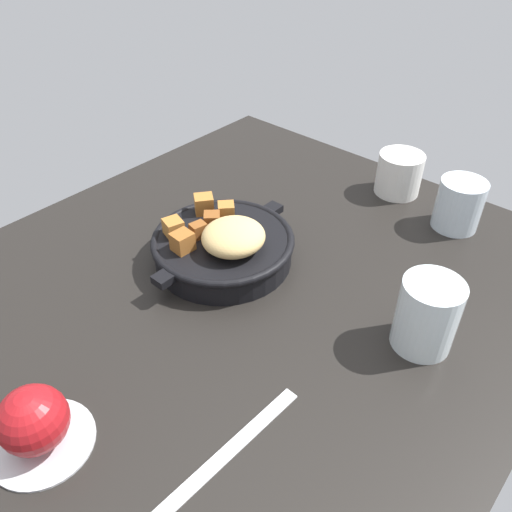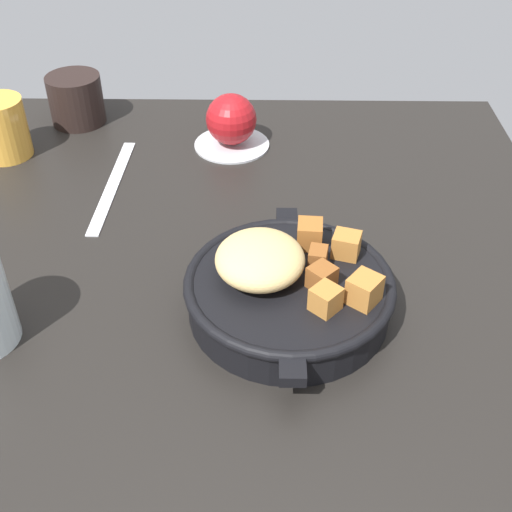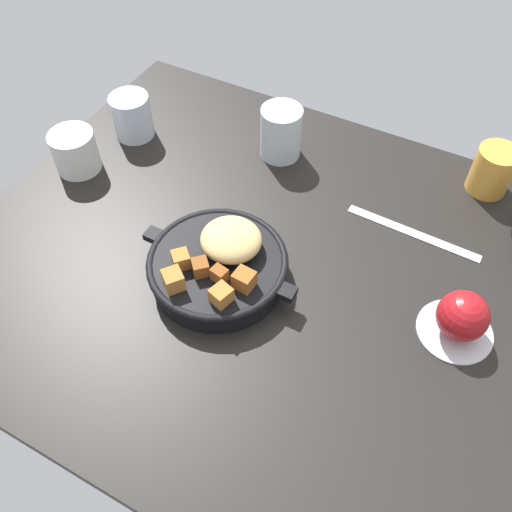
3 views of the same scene
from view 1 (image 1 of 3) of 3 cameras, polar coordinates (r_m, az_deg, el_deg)
The scene contains 8 objects.
ground_plane at distance 74.59cm, azimuth -2.20°, elevation -4.34°, with size 93.04×79.36×2.40cm, color black.
cast_iron_skillet at distance 76.89cm, azimuth -3.62°, elevation 1.27°, with size 25.66×21.39×8.24cm.
saucer_plate at distance 61.93cm, azimuth -22.50°, elevation -18.44°, with size 10.89×10.89×0.60cm, color #B7BABF.
red_apple at distance 58.88cm, azimuth -23.44°, elevation -16.30°, with size 7.21×7.21×7.21cm, color maroon.
butter_knife at distance 56.97cm, azimuth -3.94°, elevation -21.45°, with size 22.71×1.60×0.36cm, color silver.
water_glass_short at distance 90.00cm, azimuth 21.54°, elevation 5.32°, with size 7.42×7.42×8.35cm, color silver.
water_glass_tall at distance 66.39cm, azimuth 18.39°, elevation -6.19°, with size 7.54×7.54×9.72cm, color silver.
ceramic_mug_white at distance 96.78cm, azimuth 15.56°, elevation 8.77°, with size 7.98×7.98×7.49cm, color silver.
Camera 1 is at (39.17, 38.42, 49.33)cm, focal length 36.15 mm.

